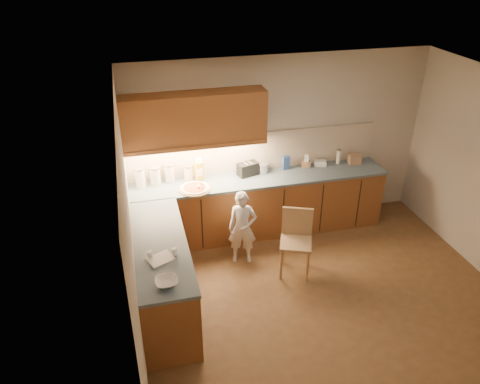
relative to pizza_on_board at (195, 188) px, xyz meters
The scene contains 24 objects.
room 2.19m from the pizza_on_board, 49.08° to the right, with size 4.54×4.50×2.62m.
l_counter 0.71m from the pizza_on_board, 35.93° to the right, with size 3.77×2.62×0.92m.
backsplash 1.10m from the pizza_on_board, 23.66° to the left, with size 3.75×0.02×0.58m, color beige.
upper_cabinets 0.95m from the pizza_on_board, 74.22° to the left, with size 1.95×0.36×0.73m.
pizza_on_board is the anchor object (origin of this frame).
child 0.85m from the pizza_on_board, 43.08° to the right, with size 0.39×0.25×1.06m, color silver.
wooden_chair 1.53m from the pizza_on_board, 36.69° to the right, with size 0.52×0.52×0.90m.
mixing_bowl 2.00m from the pizza_on_board, 107.41° to the right, with size 0.23×0.23×0.06m, color white.
canister_a 0.77m from the pizza_on_board, 159.83° to the left, with size 0.15×0.15×0.29m.
canister_b 0.60m from the pizza_on_board, 150.76° to the left, with size 0.16×0.16×0.28m.
canister_c 0.47m from the pizza_on_board, 132.67° to the left, with size 0.15×0.15×0.28m.
canister_d 0.34m from the pizza_on_board, 96.12° to the left, with size 0.14×0.14×0.23m.
oil_jug 0.32m from the pizza_on_board, 67.98° to the left, with size 0.13×0.11×0.34m.
toaster 0.87m from the pizza_on_board, 17.99° to the left, with size 0.33×0.24×0.19m.
steel_pot 1.10m from the pizza_on_board, 16.01° to the left, with size 0.19×0.19×0.14m.
blue_box 1.47m from the pizza_on_board, 12.76° to the left, with size 0.10×0.07×0.21m, color #325196.
card_box_a 1.78m from the pizza_on_board, 10.29° to the left, with size 0.13×0.09×0.09m, color #AA7E5B.
white_bottle 1.79m from the pizza_on_board, 10.50° to the left, with size 0.06×0.06×0.19m, color silver.
flat_pack 2.01m from the pizza_on_board, ahead, with size 0.18×0.12×0.07m, color silver.
tall_jar 2.30m from the pizza_on_board, ahead, with size 0.07×0.07×0.23m.
card_box_b 2.53m from the pizza_on_board, ahead, with size 0.18×0.14×0.14m, color tan.
dough_cloth 1.61m from the pizza_on_board, 112.58° to the right, with size 0.27×0.21×0.02m, color white.
spice_jar_a 1.59m from the pizza_on_board, 117.08° to the right, with size 0.06×0.06×0.08m, color white.
spice_jar_b 1.50m from the pizza_on_board, 107.90° to the right, with size 0.06×0.06×0.08m, color white.
Camera 1 is at (-2.13, -4.10, 3.99)m, focal length 35.00 mm.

